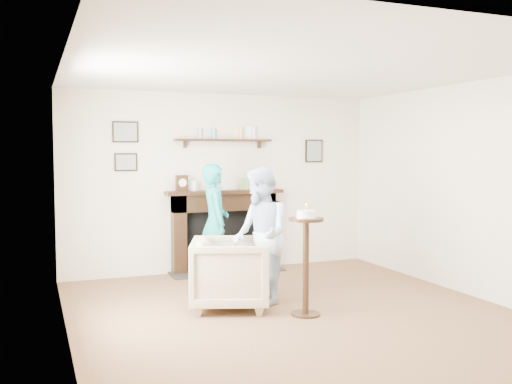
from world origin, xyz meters
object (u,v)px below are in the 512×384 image
Objects in this scene: man at (261,303)px; woman at (215,280)px; armchair at (231,308)px; pedestal_table at (306,247)px.

woman is (-0.12, 1.30, 0.00)m from man.
armchair is at bearing -77.71° from man.
woman reaches higher than armchair.
man is 1.00× the size of woman.
pedestal_table is at bearing -111.73° from armchair.
armchair is 0.72× the size of pedestal_table.
pedestal_table is at bearing 28.42° from man.
woman is (0.25, 1.34, 0.00)m from armchair.
man is 1.30m from woman.
armchair is 1.10m from pedestal_table.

